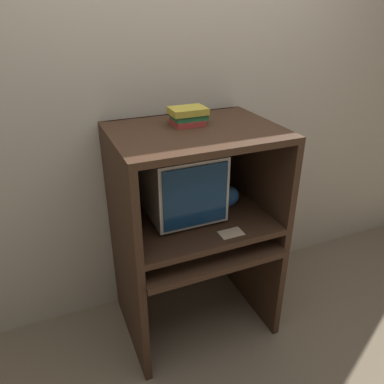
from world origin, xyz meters
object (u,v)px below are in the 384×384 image
(keyboard, at_px, (196,249))
(book_stack, at_px, (188,116))
(crt_monitor, at_px, (181,181))
(snack_bag, at_px, (227,196))
(mouse, at_px, (241,239))

(keyboard, height_order, book_stack, book_stack)
(keyboard, relative_size, book_stack, 2.25)
(crt_monitor, distance_m, book_stack, 0.37)
(snack_bag, xyz_separation_m, book_stack, (-0.23, 0.05, 0.51))
(snack_bag, bearing_deg, mouse, -92.67)
(keyboard, bearing_deg, crt_monitor, 90.26)
(crt_monitor, xyz_separation_m, mouse, (0.28, -0.24, -0.32))
(snack_bag, distance_m, book_stack, 0.56)
(mouse, xyz_separation_m, book_stack, (-0.22, 0.26, 0.68))
(crt_monitor, relative_size, snack_bag, 2.81)
(keyboard, relative_size, mouse, 6.29)
(crt_monitor, relative_size, book_stack, 2.30)
(crt_monitor, height_order, keyboard, crt_monitor)
(crt_monitor, relative_size, mouse, 6.44)
(keyboard, xyz_separation_m, snack_bag, (0.29, 0.19, 0.18))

